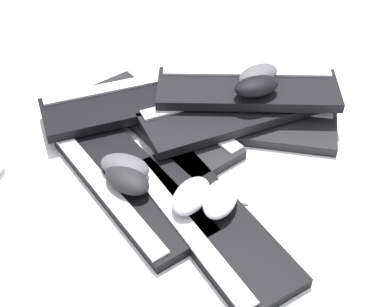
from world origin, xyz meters
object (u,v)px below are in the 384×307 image
Objects in this scene: mouse_0 at (220,199)px; mouse_1 at (258,75)px; keyboard_0 at (209,221)px; keyboard_5 at (133,101)px; keyboard_2 at (164,119)px; keyboard_6 at (248,88)px; keyboard_4 at (232,112)px; mouse_7 at (125,166)px; mouse_6 at (76,89)px; keyboard_3 at (129,185)px; mouse_5 at (127,179)px; keyboard_1 at (245,121)px; mouse_4 at (191,196)px; mouse_3 at (256,86)px.

mouse_0 is 0.37m from mouse_1.
keyboard_5 reaches higher than keyboard_0.
keyboard_2 is 0.22m from keyboard_6.
keyboard_4 is 0.07m from keyboard_6.
mouse_0 is 0.22m from mouse_7.
mouse_1 reaches higher than keyboard_5.
mouse_0 reaches higher than keyboard_0.
keyboard_2 is at bearing 66.18° from mouse_6.
mouse_5 reaches higher than keyboard_3.
keyboard_6 is 4.17× the size of mouse_1.
keyboard_5 is (-0.16, -0.23, 0.03)m from keyboard_1.
mouse_4 is 0.14m from mouse_5.
mouse_0 is (0.27, -0.22, -0.02)m from keyboard_6.
mouse_7 is (0.06, -0.36, -0.06)m from mouse_3.
keyboard_2 is 4.20× the size of mouse_5.
mouse_0 is at bearing -39.50° from keyboard_6.
mouse_4 is 1.00× the size of mouse_6.
keyboard_3 is at bearing -147.60° from keyboard_0.
mouse_4 is 0.16m from mouse_7.
mouse_1 reaches higher than keyboard_2.
keyboard_0 is 1.00× the size of keyboard_5.
keyboard_6 is 0.06m from mouse_3.
mouse_3 is 1.00× the size of mouse_7.
mouse_4 is at bearing 25.46° from mouse_1.
mouse_3 is (0.16, 0.25, 0.07)m from keyboard_5.
mouse_3 is 0.38m from mouse_5.
keyboard_4 is 4.06× the size of mouse_1.
mouse_4 reaches higher than keyboard_1.
keyboard_1 is 4.02× the size of mouse_0.
keyboard_1 is at bearing -175.37° from mouse_0.
keyboard_0 and keyboard_3 have the same top height.
mouse_6 is at bearing 143.80° from mouse_3.
mouse_1 is 0.38m from mouse_4.
mouse_1 is at bearing 1.50° from mouse_4.
keyboard_4 is 0.29m from mouse_0.
keyboard_6 reaches higher than mouse_5.
mouse_3 reaches higher than keyboard_4.
mouse_3 is at bearing 76.17° from keyboard_4.
mouse_3 reaches higher than keyboard_5.
mouse_7 is at bearing -77.02° from keyboard_4.
mouse_7 is (0.22, -0.10, 0.01)m from keyboard_5.
mouse_6 is at bearing -120.41° from mouse_0.
keyboard_3 is 4.17× the size of mouse_5.
keyboard_0 is 4.11× the size of mouse_0.
keyboard_0 is at bearing -19.55° from mouse_0.
keyboard_6 reaches higher than mouse_7.
keyboard_0 is 0.05m from mouse_0.
mouse_4 reaches higher than keyboard_3.
keyboard_1 is at bearing 102.78° from keyboard_3.
mouse_1 is (-0.11, 0.38, 0.10)m from keyboard_3.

